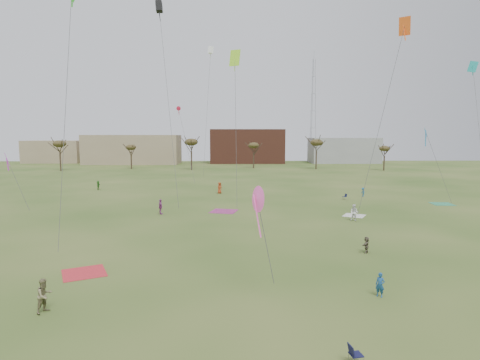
{
  "coord_description": "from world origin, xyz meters",
  "views": [
    {
      "loc": [
        -0.84,
        -24.0,
        9.48
      ],
      "look_at": [
        0.0,
        12.0,
        5.5
      ],
      "focal_mm": 29.53,
      "sensor_mm": 36.0,
      "label": 1
    }
  ],
  "objects_px": {
    "camp_chair_center": "(355,358)",
    "camp_chair_right": "(345,198)",
    "flyer_near_right": "(380,285)",
    "radio_tower": "(313,110)"
  },
  "relations": [
    {
      "from": "camp_chair_center",
      "to": "camp_chair_right",
      "type": "height_order",
      "value": "same"
    },
    {
      "from": "flyer_near_right",
      "to": "camp_chair_center",
      "type": "distance_m",
      "value": 7.81
    },
    {
      "from": "radio_tower",
      "to": "camp_chair_center",
      "type": "bearing_deg",
      "value": -100.87
    },
    {
      "from": "camp_chair_right",
      "to": "camp_chair_center",
      "type": "bearing_deg",
      "value": -33.94
    },
    {
      "from": "flyer_near_right",
      "to": "camp_chair_right",
      "type": "height_order",
      "value": "flyer_near_right"
    },
    {
      "from": "radio_tower",
      "to": "flyer_near_right",
      "type": "bearing_deg",
      "value": -99.86
    },
    {
      "from": "flyer_near_right",
      "to": "camp_chair_right",
      "type": "bearing_deg",
      "value": 113.93
    },
    {
      "from": "flyer_near_right",
      "to": "radio_tower",
      "type": "relative_size",
      "value": 0.04
    },
    {
      "from": "camp_chair_center",
      "to": "camp_chair_right",
      "type": "distance_m",
      "value": 44.76
    },
    {
      "from": "camp_chair_center",
      "to": "camp_chair_right",
      "type": "relative_size",
      "value": 1.0
    }
  ]
}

